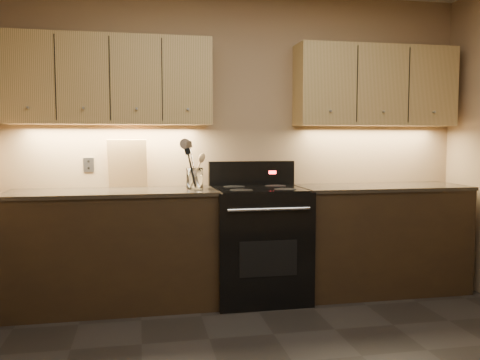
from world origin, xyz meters
name	(u,v)px	position (x,y,z in m)	size (l,w,h in m)	color
wall_back	(242,143)	(0.00, 2.00, 1.30)	(4.00, 0.04, 2.60)	#99805A
counter_left	(113,249)	(-1.10, 1.70, 0.47)	(1.62, 0.62, 0.93)	black
counter_right	(380,238)	(1.18, 1.70, 0.47)	(1.46, 0.62, 0.93)	black
stove	(259,242)	(0.08, 1.68, 0.48)	(0.76, 0.68, 1.14)	black
upper_cab_left	(111,81)	(-1.10, 1.85, 1.80)	(1.60, 0.30, 0.70)	tan
upper_cab_right	(375,86)	(1.18, 1.85, 1.80)	(1.44, 0.30, 0.70)	tan
outlet_plate	(89,165)	(-1.30, 1.99, 1.12)	(0.09, 0.01, 0.12)	#B2B5BA
utensil_crock	(195,179)	(-0.45, 1.72, 1.01)	(0.18, 0.18, 0.17)	white
cutting_board	(128,163)	(-0.98, 1.95, 1.13)	(0.32, 0.02, 0.41)	tan
wooden_spoon	(191,169)	(-0.48, 1.71, 1.09)	(0.06, 0.06, 0.29)	tan
black_turner	(196,167)	(-0.44, 1.69, 1.11)	(0.08, 0.08, 0.33)	black
steel_spatula	(197,163)	(-0.42, 1.73, 1.14)	(0.08, 0.08, 0.39)	silver
steel_skimmer	(197,163)	(-0.42, 1.71, 1.14)	(0.09, 0.09, 0.38)	silver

